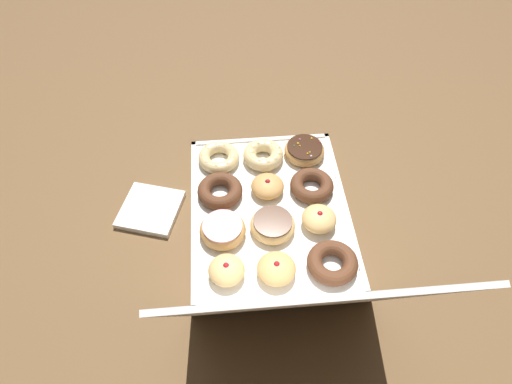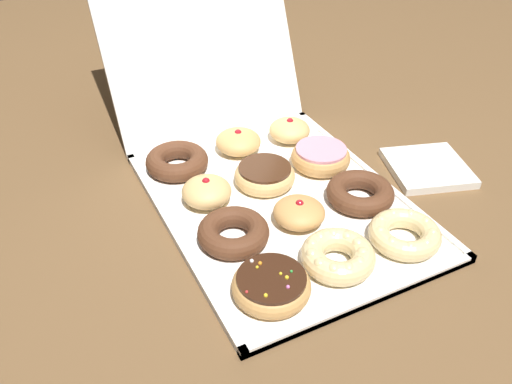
{
  "view_description": "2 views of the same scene",
  "coord_description": "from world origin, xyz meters",
  "px_view_note": "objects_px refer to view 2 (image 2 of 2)",
  "views": [
    {
      "loc": [
        0.1,
        0.7,
        0.95
      ],
      "look_at": [
        0.03,
        -0.04,
        0.03
      ],
      "focal_mm": 32.04,
      "sensor_mm": 36.0,
      "label": 1
    },
    {
      "loc": [
        -0.37,
        -0.65,
        0.58
      ],
      "look_at": [
        -0.05,
        0.01,
        0.04
      ],
      "focal_mm": 37.57,
      "sensor_mm": 36.0,
      "label": 2
    }
  ],
  "objects_px": {
    "jelly_filled_donut_11": "(290,130)",
    "sprinkle_donut_0": "(271,285)",
    "pink_frosted_donut_8": "(321,157)",
    "donut_box": "(280,204)",
    "jelly_filled_donut_4": "(298,213)",
    "jelly_filled_donut_6": "(207,191)",
    "chocolate_frosted_donut_7": "(262,176)",
    "jelly_filled_donut_10": "(238,141)",
    "cruller_donut_2": "(405,234)",
    "chocolate_cake_ring_donut_9": "(177,161)",
    "cruller_donut_1": "(336,256)",
    "chocolate_cake_ring_donut_3": "(233,232)",
    "chocolate_cake_ring_donut_5": "(360,193)",
    "napkin_stack": "(427,168)"
  },
  "relations": [
    {
      "from": "jelly_filled_donut_11",
      "to": "sprinkle_donut_0",
      "type": "bearing_deg",
      "value": -122.92
    },
    {
      "from": "pink_frosted_donut_8",
      "to": "donut_box",
      "type": "bearing_deg",
      "value": -151.68
    },
    {
      "from": "jelly_filled_donut_4",
      "to": "jelly_filled_donut_6",
      "type": "xyz_separation_m",
      "value": [
        -0.11,
        0.12,
        0.0
      ]
    },
    {
      "from": "chocolate_frosted_donut_7",
      "to": "jelly_filled_donut_10",
      "type": "xyz_separation_m",
      "value": [
        0.01,
        0.12,
        0.0
      ]
    },
    {
      "from": "donut_box",
      "to": "jelly_filled_donut_4",
      "type": "xyz_separation_m",
      "value": [
        -0.0,
        -0.06,
        0.02
      ]
    },
    {
      "from": "cruller_donut_2",
      "to": "jelly_filled_donut_6",
      "type": "xyz_separation_m",
      "value": [
        -0.24,
        0.24,
        0.01
      ]
    },
    {
      "from": "donut_box",
      "to": "chocolate_cake_ring_donut_9",
      "type": "relative_size",
      "value": 4.41
    },
    {
      "from": "cruller_donut_1",
      "to": "jelly_filled_donut_11",
      "type": "relative_size",
      "value": 1.35
    },
    {
      "from": "cruller_donut_2",
      "to": "jelly_filled_donut_10",
      "type": "height_order",
      "value": "jelly_filled_donut_10"
    },
    {
      "from": "chocolate_cake_ring_donut_3",
      "to": "pink_frosted_donut_8",
      "type": "bearing_deg",
      "value": 27.11
    },
    {
      "from": "chocolate_cake_ring_donut_9",
      "to": "pink_frosted_donut_8",
      "type": "bearing_deg",
      "value": -24.33
    },
    {
      "from": "chocolate_cake_ring_donut_5",
      "to": "chocolate_frosted_donut_7",
      "type": "distance_m",
      "value": 0.18
    },
    {
      "from": "donut_box",
      "to": "chocolate_cake_ring_donut_3",
      "type": "bearing_deg",
      "value": -154.2
    },
    {
      "from": "donut_box",
      "to": "cruller_donut_2",
      "type": "bearing_deg",
      "value": -55.62
    },
    {
      "from": "jelly_filled_donut_10",
      "to": "cruller_donut_1",
      "type": "bearing_deg",
      "value": -91.34
    },
    {
      "from": "chocolate_cake_ring_donut_3",
      "to": "jelly_filled_donut_10",
      "type": "relative_size",
      "value": 1.28
    },
    {
      "from": "napkin_stack",
      "to": "chocolate_cake_ring_donut_5",
      "type": "bearing_deg",
      "value": -170.68
    },
    {
      "from": "jelly_filled_donut_4",
      "to": "chocolate_frosted_donut_7",
      "type": "distance_m",
      "value": 0.12
    },
    {
      "from": "jelly_filled_donut_4",
      "to": "jelly_filled_donut_6",
      "type": "bearing_deg",
      "value": 133.83
    },
    {
      "from": "cruller_donut_1",
      "to": "chocolate_cake_ring_donut_5",
      "type": "height_order",
      "value": "cruller_donut_1"
    },
    {
      "from": "cruller_donut_2",
      "to": "jelly_filled_donut_4",
      "type": "distance_m",
      "value": 0.17
    },
    {
      "from": "chocolate_cake_ring_donut_5",
      "to": "chocolate_cake_ring_donut_9",
      "type": "xyz_separation_m",
      "value": [
        -0.25,
        0.24,
        0.0
      ]
    },
    {
      "from": "chocolate_cake_ring_donut_3",
      "to": "donut_box",
      "type": "bearing_deg",
      "value": 25.8
    },
    {
      "from": "jelly_filled_donut_4",
      "to": "pink_frosted_donut_8",
      "type": "height_order",
      "value": "jelly_filled_donut_4"
    },
    {
      "from": "chocolate_cake_ring_donut_9",
      "to": "napkin_stack",
      "type": "bearing_deg",
      "value": -25.74
    },
    {
      "from": "chocolate_frosted_donut_7",
      "to": "napkin_stack",
      "type": "height_order",
      "value": "chocolate_frosted_donut_7"
    },
    {
      "from": "sprinkle_donut_0",
      "to": "pink_frosted_donut_8",
      "type": "height_order",
      "value": "same"
    },
    {
      "from": "sprinkle_donut_0",
      "to": "jelly_filled_donut_4",
      "type": "height_order",
      "value": "jelly_filled_donut_4"
    },
    {
      "from": "cruller_donut_1",
      "to": "pink_frosted_donut_8",
      "type": "bearing_deg",
      "value": 62.64
    },
    {
      "from": "chocolate_frosted_donut_7",
      "to": "cruller_donut_2",
      "type": "bearing_deg",
      "value": -62.08
    },
    {
      "from": "cruller_donut_2",
      "to": "jelly_filled_donut_6",
      "type": "height_order",
      "value": "jelly_filled_donut_6"
    },
    {
      "from": "chocolate_frosted_donut_7",
      "to": "jelly_filled_donut_11",
      "type": "xyz_separation_m",
      "value": [
        0.12,
        0.12,
        0.0
      ]
    },
    {
      "from": "cruller_donut_1",
      "to": "jelly_filled_donut_4",
      "type": "bearing_deg",
      "value": 89.34
    },
    {
      "from": "chocolate_cake_ring_donut_9",
      "to": "jelly_filled_donut_10",
      "type": "relative_size",
      "value": 1.32
    },
    {
      "from": "sprinkle_donut_0",
      "to": "jelly_filled_donut_11",
      "type": "bearing_deg",
      "value": 57.08
    },
    {
      "from": "cruller_donut_2",
      "to": "jelly_filled_donut_11",
      "type": "xyz_separation_m",
      "value": [
        -0.01,
        0.36,
        0.0
      ]
    },
    {
      "from": "cruller_donut_1",
      "to": "jelly_filled_donut_4",
      "type": "distance_m",
      "value": 0.12
    },
    {
      "from": "cruller_donut_2",
      "to": "napkin_stack",
      "type": "xyz_separation_m",
      "value": [
        0.18,
        0.15,
        -0.02
      ]
    },
    {
      "from": "donut_box",
      "to": "chocolate_cake_ring_donut_9",
      "type": "height_order",
      "value": "chocolate_cake_ring_donut_9"
    },
    {
      "from": "chocolate_frosted_donut_7",
      "to": "jelly_filled_donut_10",
      "type": "relative_size",
      "value": 1.24
    },
    {
      "from": "sprinkle_donut_0",
      "to": "cruller_donut_2",
      "type": "relative_size",
      "value": 1.0
    },
    {
      "from": "cruller_donut_1",
      "to": "napkin_stack",
      "type": "height_order",
      "value": "cruller_donut_1"
    },
    {
      "from": "chocolate_cake_ring_donut_5",
      "to": "chocolate_cake_ring_donut_9",
      "type": "bearing_deg",
      "value": 136.46
    },
    {
      "from": "chocolate_cake_ring_donut_3",
      "to": "jelly_filled_donut_4",
      "type": "height_order",
      "value": "jelly_filled_donut_4"
    },
    {
      "from": "sprinkle_donut_0",
      "to": "chocolate_frosted_donut_7",
      "type": "relative_size",
      "value": 1.02
    },
    {
      "from": "pink_frosted_donut_8",
      "to": "napkin_stack",
      "type": "xyz_separation_m",
      "value": [
        0.18,
        -0.1,
        -0.02
      ]
    },
    {
      "from": "donut_box",
      "to": "napkin_stack",
      "type": "xyz_separation_m",
      "value": [
        0.31,
        -0.03,
        0.0
      ]
    },
    {
      "from": "pink_frosted_donut_8",
      "to": "jelly_filled_donut_10",
      "type": "xyz_separation_m",
      "value": [
        -0.12,
        0.12,
        0.0
      ]
    },
    {
      "from": "cruller_donut_2",
      "to": "pink_frosted_donut_8",
      "type": "distance_m",
      "value": 0.25
    },
    {
      "from": "sprinkle_donut_0",
      "to": "jelly_filled_donut_10",
      "type": "xyz_separation_m",
      "value": [
        0.12,
        0.37,
        0.0
      ]
    }
  ]
}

